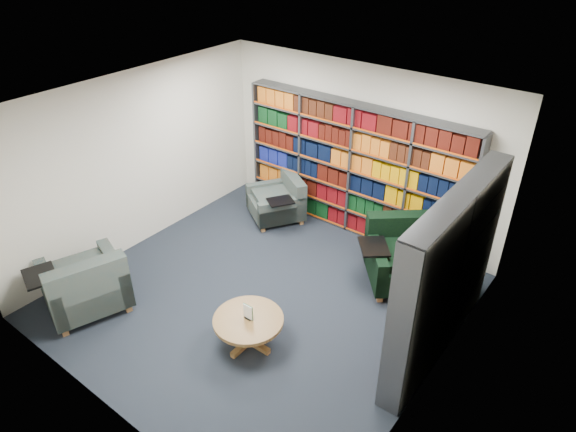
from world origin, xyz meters
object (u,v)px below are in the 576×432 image
Objects in this scene: chair_green_right at (403,257)px; chair_teal_front at (86,287)px; chair_teal_left at (280,202)px; coffee_table at (248,324)px.

chair_teal_front is (-3.07, -3.25, 0.00)m from chair_green_right.
chair_teal_front reaches higher than chair_teal_left.
chair_teal_front is at bearing -98.99° from chair_teal_left.
chair_teal_left is 3.13m from coffee_table.
coffee_table is at bearing -110.44° from chair_green_right.
chair_teal_left is at bearing 81.01° from chair_teal_front.
chair_green_right is 1.63× the size of coffee_table.
chair_teal_left is 0.87× the size of chair_teal_front.
coffee_table is (-0.90, -2.41, -0.04)m from chair_green_right.
chair_teal_front reaches higher than chair_green_right.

